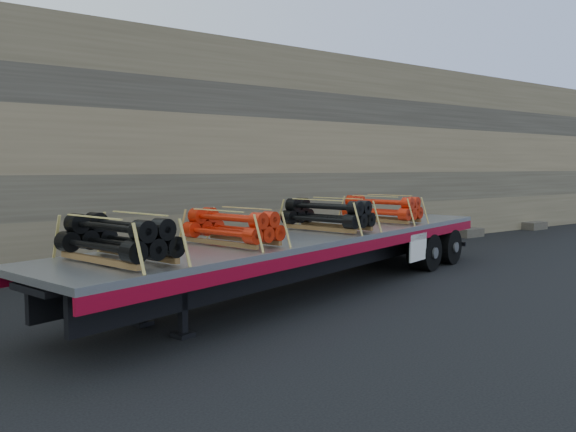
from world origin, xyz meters
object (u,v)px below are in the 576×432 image
at_px(bundle_front, 118,240).
at_px(bundle_rear, 382,209).
at_px(bundle_midfront, 233,228).
at_px(bundle_midrear, 327,215).
at_px(trailer, 309,261).

height_order(bundle_front, bundle_rear, bundle_front).
relative_size(bundle_midfront, bundle_rear, 0.96).
bearing_deg(bundle_midrear, bundle_front, -180.00).
height_order(bundle_front, bundle_midfront, bundle_front).
bearing_deg(bundle_midfront, bundle_front, -180.00).
bearing_deg(bundle_front, bundle_midfront, 0.00).
distance_m(trailer, bundle_midfront, 2.85).
height_order(bundle_midfront, bundle_rear, bundle_rear).
height_order(trailer, bundle_midfront, bundle_midfront).
xyz_separation_m(bundle_front, bundle_midrear, (5.93, 1.67, 0.00)).
height_order(trailer, bundle_front, bundle_front).
relative_size(trailer, bundle_midfront, 6.95).
relative_size(bundle_front, bundle_rear, 1.03).
height_order(bundle_front, bundle_midrear, bundle_midrear).
bearing_deg(bundle_rear, trailer, 180.00).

